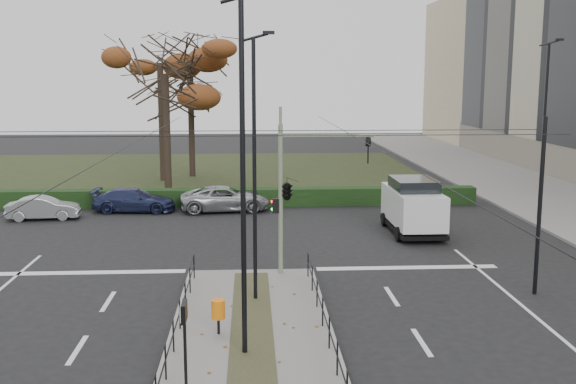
{
  "coord_description": "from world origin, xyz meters",
  "views": [
    {
      "loc": [
        0.01,
        -19.45,
        7.22
      ],
      "look_at": [
        1.41,
        5.6,
        2.98
      ],
      "focal_mm": 42.0,
      "sensor_mm": 36.0,
      "label": 1
    }
  ],
  "objects_px": {
    "streetlamp_median_near": "(244,175)",
    "white_van": "(413,205)",
    "rust_tree": "(160,63)",
    "parked_car_second": "(43,208)",
    "parked_car_third": "(134,200)",
    "litter_bin": "(218,310)",
    "bare_tree_near": "(165,83)",
    "parked_car_fourth": "(226,199)",
    "streetlamp_median_far": "(255,167)",
    "streetlamp_sidewalk": "(544,129)",
    "traffic_light": "(289,188)",
    "bare_tree_center": "(190,68)",
    "info_panel": "(184,322)"
  },
  "relations": [
    {
      "from": "parked_car_second",
      "to": "parked_car_fourth",
      "type": "height_order",
      "value": "parked_car_fourth"
    },
    {
      "from": "traffic_light",
      "to": "parked_car_third",
      "type": "distance_m",
      "value": 15.15
    },
    {
      "from": "traffic_light",
      "to": "parked_car_second",
      "type": "distance_m",
      "value": 16.56
    },
    {
      "from": "traffic_light",
      "to": "white_van",
      "type": "relative_size",
      "value": 1.1
    },
    {
      "from": "streetlamp_median_near",
      "to": "parked_car_second",
      "type": "xyz_separation_m",
      "value": [
        -10.58,
        18.18,
        -4.23
      ]
    },
    {
      "from": "parked_car_fourth",
      "to": "rust_tree",
      "type": "xyz_separation_m",
      "value": [
        -4.78,
        10.99,
        7.58
      ]
    },
    {
      "from": "info_panel",
      "to": "bare_tree_near",
      "type": "relative_size",
      "value": 0.22
    },
    {
      "from": "traffic_light",
      "to": "bare_tree_center",
      "type": "bearing_deg",
      "value": 102.52
    },
    {
      "from": "streetlamp_sidewalk",
      "to": "white_van",
      "type": "height_order",
      "value": "streetlamp_sidewalk"
    },
    {
      "from": "parked_car_fourth",
      "to": "bare_tree_center",
      "type": "height_order",
      "value": "bare_tree_center"
    },
    {
      "from": "streetlamp_sidewalk",
      "to": "rust_tree",
      "type": "distance_m",
      "value": 25.79
    },
    {
      "from": "parked_car_fourth",
      "to": "bare_tree_center",
      "type": "xyz_separation_m",
      "value": [
        -2.9,
        12.93,
        7.26
      ]
    },
    {
      "from": "streetlamp_median_near",
      "to": "parked_car_third",
      "type": "xyz_separation_m",
      "value": [
        -6.22,
        19.98,
        -4.18
      ]
    },
    {
      "from": "traffic_light",
      "to": "parked_car_second",
      "type": "relative_size",
      "value": 1.5
    },
    {
      "from": "streetlamp_median_far",
      "to": "bare_tree_near",
      "type": "height_order",
      "value": "bare_tree_near"
    },
    {
      "from": "bare_tree_near",
      "to": "white_van",
      "type": "bearing_deg",
      "value": -39.39
    },
    {
      "from": "parked_car_second",
      "to": "rust_tree",
      "type": "bearing_deg",
      "value": -25.2
    },
    {
      "from": "traffic_light",
      "to": "streetlamp_median_far",
      "type": "height_order",
      "value": "streetlamp_median_far"
    },
    {
      "from": "rust_tree",
      "to": "bare_tree_center",
      "type": "height_order",
      "value": "bare_tree_center"
    },
    {
      "from": "bare_tree_center",
      "to": "litter_bin",
      "type": "bearing_deg",
      "value": -83.92
    },
    {
      "from": "streetlamp_median_far",
      "to": "parked_car_second",
      "type": "bearing_deg",
      "value": 128.27
    },
    {
      "from": "parked_car_second",
      "to": "parked_car_third",
      "type": "relative_size",
      "value": 0.82
    },
    {
      "from": "streetlamp_median_far",
      "to": "streetlamp_sidewalk",
      "type": "height_order",
      "value": "streetlamp_sidewalk"
    },
    {
      "from": "streetlamp_median_near",
      "to": "info_panel",
      "type": "bearing_deg",
      "value": -120.64
    },
    {
      "from": "streetlamp_median_near",
      "to": "litter_bin",
      "type": "bearing_deg",
      "value": 119.34
    },
    {
      "from": "streetlamp_median_near",
      "to": "bare_tree_near",
      "type": "distance_m",
      "value": 25.01
    },
    {
      "from": "litter_bin",
      "to": "rust_tree",
      "type": "bearing_deg",
      "value": 100.06
    },
    {
      "from": "litter_bin",
      "to": "info_panel",
      "type": "distance_m",
      "value": 3.8
    },
    {
      "from": "litter_bin",
      "to": "parked_car_fourth",
      "type": "distance_m",
      "value": 18.59
    },
    {
      "from": "streetlamp_median_far",
      "to": "rust_tree",
      "type": "height_order",
      "value": "rust_tree"
    },
    {
      "from": "rust_tree",
      "to": "streetlamp_median_far",
      "type": "bearing_deg",
      "value": -76.61
    },
    {
      "from": "streetlamp_median_far",
      "to": "streetlamp_sidewalk",
      "type": "bearing_deg",
      "value": 39.02
    },
    {
      "from": "streetlamp_median_near",
      "to": "white_van",
      "type": "relative_size",
      "value": 1.85
    },
    {
      "from": "streetlamp_median_near",
      "to": "parked_car_third",
      "type": "bearing_deg",
      "value": 107.29
    },
    {
      "from": "white_van",
      "to": "bare_tree_center",
      "type": "bearing_deg",
      "value": 122.31
    },
    {
      "from": "parked_car_third",
      "to": "parked_car_fourth",
      "type": "distance_m",
      "value": 4.99
    },
    {
      "from": "streetlamp_median_near",
      "to": "parked_car_third",
      "type": "relative_size",
      "value": 2.07
    },
    {
      "from": "litter_bin",
      "to": "parked_car_third",
      "type": "distance_m",
      "value": 19.4
    },
    {
      "from": "parked_car_second",
      "to": "info_panel",
      "type": "bearing_deg",
      "value": -161.17
    },
    {
      "from": "parked_car_third",
      "to": "rust_tree",
      "type": "distance_m",
      "value": 13.34
    },
    {
      "from": "traffic_light",
      "to": "rust_tree",
      "type": "bearing_deg",
      "value": 107.75
    },
    {
      "from": "litter_bin",
      "to": "white_van",
      "type": "relative_size",
      "value": 0.2
    },
    {
      "from": "bare_tree_near",
      "to": "bare_tree_center",
      "type": "bearing_deg",
      "value": 84.84
    },
    {
      "from": "parked_car_third",
      "to": "parked_car_second",
      "type": "bearing_deg",
      "value": 116.48
    },
    {
      "from": "parked_car_second",
      "to": "parked_car_third",
      "type": "height_order",
      "value": "parked_car_third"
    },
    {
      "from": "bare_tree_near",
      "to": "parked_car_second",
      "type": "bearing_deg",
      "value": -132.3
    },
    {
      "from": "traffic_light",
      "to": "streetlamp_sidewalk",
      "type": "bearing_deg",
      "value": 33.79
    },
    {
      "from": "white_van",
      "to": "rust_tree",
      "type": "xyz_separation_m",
      "value": [
        -13.8,
        16.89,
        6.92
      ]
    },
    {
      "from": "info_panel",
      "to": "rust_tree",
      "type": "xyz_separation_m",
      "value": [
        -4.67,
        33.19,
        6.42
      ]
    },
    {
      "from": "litter_bin",
      "to": "parked_car_second",
      "type": "height_order",
      "value": "parked_car_second"
    }
  ]
}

